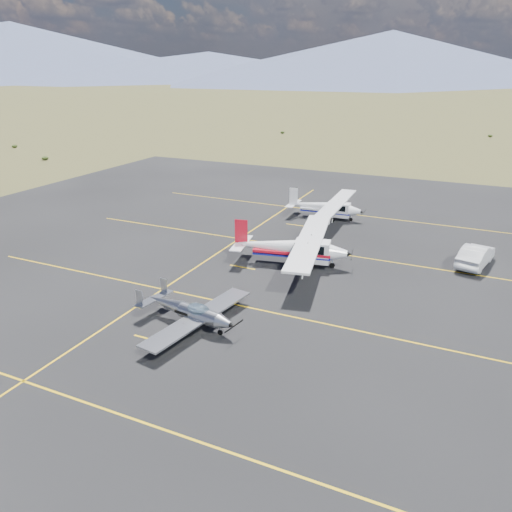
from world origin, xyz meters
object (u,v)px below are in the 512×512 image
Objects in this scene: aircraft_cessna at (292,247)px; aircraft_plain at (326,207)px; sedan at (476,255)px; aircraft_low_wing at (190,312)px.

aircraft_plain is at bearing 85.03° from aircraft_cessna.
aircraft_cessna reaches higher than sedan.
sedan is (13.83, 16.13, -0.07)m from aircraft_low_wing.
aircraft_cessna reaches higher than aircraft_plain.
aircraft_plain is (-1.33, 12.15, -0.22)m from aircraft_cessna.
aircraft_cessna is 2.63× the size of sedan.
sedan is at bearing 13.07° from aircraft_cessna.
aircraft_plain is at bearing 96.94° from aircraft_low_wing.
aircraft_low_wing is 0.66× the size of aircraft_cessna.
aircraft_low_wing is 1.75× the size of sedan.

